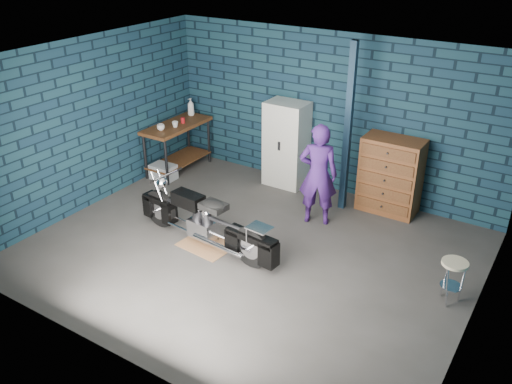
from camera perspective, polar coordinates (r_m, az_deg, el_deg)
ground at (r=7.76m, az=-0.69°, el=-6.27°), size 6.00×6.00×0.00m
room_walls at (r=7.36m, az=1.60°, el=8.32°), size 6.02×5.01×2.71m
support_post at (r=8.50m, az=9.65°, el=6.51°), size 0.10×0.10×2.70m
workbench at (r=10.21m, az=-8.21°, el=4.69°), size 0.60×1.40×0.91m
drip_mat at (r=7.93m, az=-5.23°, el=-5.57°), size 0.80×0.64×0.01m
motorcycle at (r=7.70m, az=-5.37°, el=-2.67°), size 2.15×0.77×0.93m
person at (r=8.20m, az=6.56°, el=1.85°), size 0.68×0.56×1.60m
storage_bin at (r=10.00m, az=-9.73°, el=2.11°), size 0.44×0.31×0.27m
locker at (r=9.44m, az=3.20°, el=5.03°), size 0.70×0.50×1.51m
tool_chest at (r=8.81m, az=13.94°, el=1.67°), size 0.93×0.51×1.24m
shop_stool at (r=7.07m, az=19.89°, el=-8.89°), size 0.41×0.41×0.58m
cup_a at (r=9.76m, az=-10.00°, el=6.72°), size 0.17×0.17×0.11m
cup_b at (r=9.88m, az=-8.51°, el=7.06°), size 0.12×0.12×0.10m
mug_red at (r=10.07m, az=-7.71°, el=7.49°), size 0.09×0.09×0.11m
bottle at (r=10.45m, az=-6.88°, el=8.90°), size 0.14×0.14×0.33m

